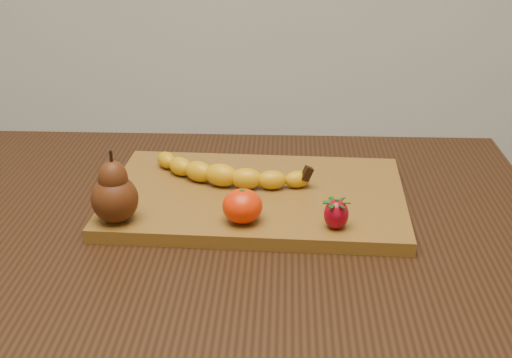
{
  "coord_description": "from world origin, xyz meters",
  "views": [
    {
      "loc": [
        0.11,
        -0.94,
        1.23
      ],
      "look_at": [
        0.06,
        0.05,
        0.8
      ],
      "focal_mm": 50.0,
      "sensor_mm": 36.0,
      "label": 1
    }
  ],
  "objects_px": {
    "table": "(214,272)",
    "cutting_board": "(256,197)",
    "pear": "(114,187)",
    "mandarin": "(242,206)"
  },
  "relations": [
    {
      "from": "pear",
      "to": "mandarin",
      "type": "xyz_separation_m",
      "value": [
        0.18,
        0.0,
        -0.03
      ]
    },
    {
      "from": "pear",
      "to": "mandarin",
      "type": "bearing_deg",
      "value": 1.04
    },
    {
      "from": "cutting_board",
      "to": "mandarin",
      "type": "relative_size",
      "value": 8.01
    },
    {
      "from": "table",
      "to": "pear",
      "type": "distance_m",
      "value": 0.22
    },
    {
      "from": "cutting_board",
      "to": "mandarin",
      "type": "xyz_separation_m",
      "value": [
        -0.01,
        -0.1,
        0.03
      ]
    },
    {
      "from": "table",
      "to": "cutting_board",
      "type": "relative_size",
      "value": 2.22
    },
    {
      "from": "pear",
      "to": "mandarin",
      "type": "height_order",
      "value": "pear"
    },
    {
      "from": "table",
      "to": "mandarin",
      "type": "height_order",
      "value": "mandarin"
    },
    {
      "from": "table",
      "to": "cutting_board",
      "type": "height_order",
      "value": "cutting_board"
    },
    {
      "from": "cutting_board",
      "to": "mandarin",
      "type": "bearing_deg",
      "value": -95.65
    }
  ]
}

